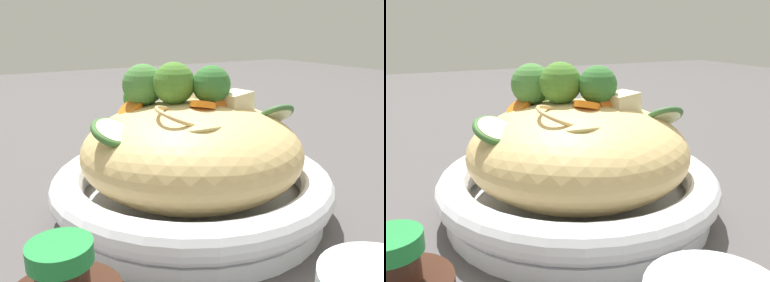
% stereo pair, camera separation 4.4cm
% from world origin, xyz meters
% --- Properties ---
extents(ground_plane, '(3.00, 3.00, 0.00)m').
position_xyz_m(ground_plane, '(0.00, 0.00, 0.00)').
color(ground_plane, '#494545').
extents(serving_bowl, '(0.31, 0.31, 0.06)m').
position_xyz_m(serving_bowl, '(0.00, 0.00, 0.03)').
color(serving_bowl, white).
rests_on(serving_bowl, ground_plane).
extents(noodle_heap, '(0.25, 0.25, 0.12)m').
position_xyz_m(noodle_heap, '(0.00, -0.00, 0.07)').
color(noodle_heap, tan).
rests_on(noodle_heap, serving_bowl).
extents(broccoli_florets, '(0.17, 0.12, 0.08)m').
position_xyz_m(broccoli_florets, '(-0.04, -0.02, 0.14)').
color(broccoli_florets, '#94B675').
rests_on(broccoli_florets, serving_bowl).
extents(carrot_coins, '(0.10, 0.14, 0.03)m').
position_xyz_m(carrot_coins, '(-0.01, 0.01, 0.12)').
color(carrot_coins, orange).
rests_on(carrot_coins, serving_bowl).
extents(zucchini_slices, '(0.08, 0.24, 0.03)m').
position_xyz_m(zucchini_slices, '(0.02, -0.01, 0.11)').
color(zucchini_slices, beige).
rests_on(zucchini_slices, serving_bowl).
extents(chicken_chunks, '(0.10, 0.04, 0.02)m').
position_xyz_m(chicken_chunks, '(-0.00, 0.04, 0.13)').
color(chicken_chunks, beige).
rests_on(chicken_chunks, serving_bowl).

